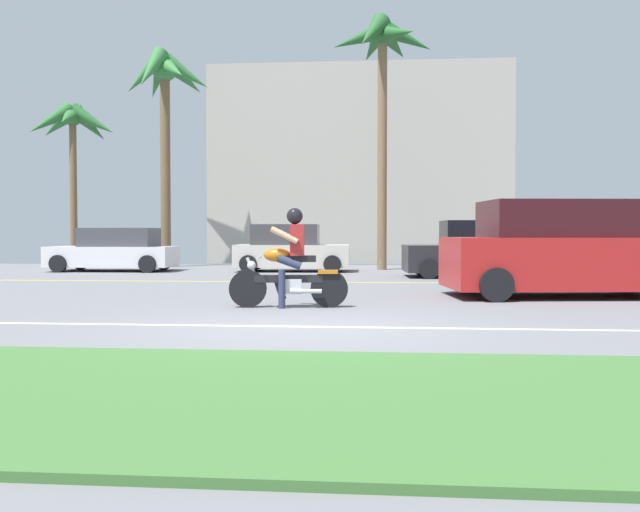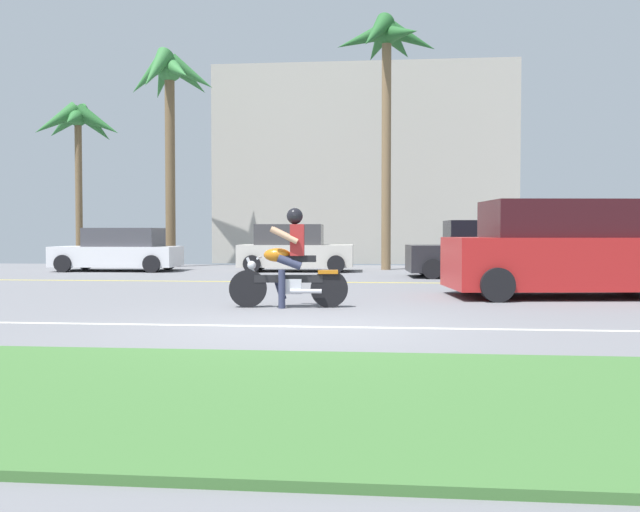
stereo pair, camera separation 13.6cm
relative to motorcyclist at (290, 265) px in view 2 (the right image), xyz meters
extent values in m
cube|color=slate|center=(0.51, 0.48, -0.74)|extent=(56.00, 30.00, 0.04)
cube|color=#3D6B33|center=(0.51, -6.62, -0.69)|extent=(56.00, 3.80, 0.06)
cube|color=silver|center=(0.51, -2.43, -0.72)|extent=(50.40, 0.12, 0.01)
cube|color=yellow|center=(0.51, 6.07, -0.72)|extent=(50.40, 0.12, 0.01)
cylinder|color=black|center=(-0.71, -0.06, -0.40)|extent=(0.65, 0.16, 0.64)
cylinder|color=black|center=(0.67, 0.07, -0.40)|extent=(0.65, 0.16, 0.64)
cylinder|color=#B7BAC1|center=(-0.61, -0.05, -0.13)|extent=(0.29, 0.08, 0.56)
cube|color=black|center=(-0.02, 0.00, -0.23)|extent=(1.17, 0.22, 0.13)
cube|color=#B7BAC1|center=(0.03, 0.01, -0.36)|extent=(0.36, 0.25, 0.26)
ellipsoid|color=#B76614|center=(-0.21, -0.02, 0.18)|extent=(0.47, 0.26, 0.24)
cube|color=black|center=(0.19, 0.02, 0.12)|extent=(0.53, 0.28, 0.11)
cube|color=#B76614|center=(0.65, 0.07, -0.11)|extent=(0.36, 0.20, 0.06)
cylinder|color=#B7BAC1|center=(-0.52, -0.04, 0.13)|extent=(0.10, 0.66, 0.04)
sphere|color=#B7BAC1|center=(-0.65, -0.06, 0.00)|extent=(0.15, 0.15, 0.15)
cylinder|color=#B7BAC1|center=(0.29, -0.10, -0.43)|extent=(0.54, 0.12, 0.07)
cube|color=maroon|center=(0.13, 0.02, 0.44)|extent=(0.27, 0.36, 0.54)
sphere|color=black|center=(0.09, 0.01, 0.84)|extent=(0.28, 0.28, 0.28)
cylinder|color=#2D334C|center=(-0.01, 0.11, 0.06)|extent=(0.44, 0.18, 0.27)
cylinder|color=#2D334C|center=(0.01, -0.10, 0.06)|extent=(0.44, 0.18, 0.27)
cylinder|color=#2D334C|center=(-0.11, -0.16, -0.39)|extent=(0.13, 0.13, 0.65)
cylinder|color=#2D334C|center=(-0.18, 0.12, -0.43)|extent=(0.23, 0.14, 0.36)
cylinder|color=tan|center=(-0.10, 0.21, 0.52)|extent=(0.49, 0.14, 0.30)
cylinder|color=tan|center=(-0.06, -0.22, 0.52)|extent=(0.49, 0.14, 0.30)
cube|color=#AD1E1E|center=(5.22, 2.50, -0.04)|extent=(4.89, 2.60, 1.01)
cube|color=#351116|center=(5.31, 2.51, 0.83)|extent=(3.56, 2.16, 0.73)
cylinder|color=black|center=(6.76, 3.72, -0.40)|extent=(0.66, 0.30, 0.64)
cylinder|color=black|center=(3.42, 3.31, -0.40)|extent=(0.66, 0.30, 0.64)
cylinder|color=black|center=(3.67, 1.27, -0.40)|extent=(0.66, 0.30, 0.64)
cube|color=silver|center=(-7.31, 10.62, -0.24)|extent=(4.08, 1.90, 0.66)
cube|color=#414147|center=(-7.06, 10.62, 0.40)|extent=(2.38, 1.60, 0.61)
cylinder|color=black|center=(-5.88, 11.55, -0.44)|extent=(0.56, 0.19, 0.56)
cylinder|color=black|center=(-8.78, 11.47, -0.44)|extent=(0.56, 0.19, 0.56)
cylinder|color=black|center=(-5.83, 9.76, -0.44)|extent=(0.56, 0.19, 0.56)
cylinder|color=black|center=(-8.73, 9.68, -0.44)|extent=(0.56, 0.19, 0.56)
cube|color=beige|center=(-1.37, 10.98, -0.21)|extent=(3.77, 1.85, 0.72)
cube|color=#3B3A3D|center=(-1.59, 10.97, 0.49)|extent=(2.20, 1.55, 0.67)
cylinder|color=black|center=(-2.67, 10.08, -0.44)|extent=(0.57, 0.20, 0.56)
cylinder|color=black|center=(0.00, 10.18, -0.44)|extent=(0.57, 0.20, 0.56)
cylinder|color=black|center=(-2.73, 11.79, -0.44)|extent=(0.57, 0.20, 0.56)
cylinder|color=black|center=(-0.07, 11.89, -0.44)|extent=(0.57, 0.20, 0.56)
cube|color=#232328|center=(4.24, 8.60, -0.18)|extent=(4.20, 2.08, 0.76)
cube|color=black|center=(4.48, 8.62, 0.55)|extent=(2.47, 1.70, 0.70)
cylinder|color=black|center=(5.63, 9.60, -0.44)|extent=(0.57, 0.22, 0.56)
cylinder|color=black|center=(2.71, 9.37, -0.44)|extent=(0.57, 0.22, 0.56)
cylinder|color=black|center=(5.77, 7.83, -0.44)|extent=(0.57, 0.22, 0.56)
cylinder|color=black|center=(2.85, 7.60, -0.44)|extent=(0.57, 0.22, 0.56)
cylinder|color=brown|center=(1.55, 12.30, 3.30)|extent=(0.32, 0.32, 8.04)
sphere|color=#235B28|center=(1.55, 12.30, 7.32)|extent=(0.83, 0.83, 0.83)
cone|color=#235B28|center=(2.36, 12.36, 7.12)|extent=(1.96, 0.79, 1.34)
cone|color=#235B28|center=(1.91, 13.03, 7.12)|extent=(1.45, 2.01, 1.19)
cone|color=#235B28|center=(1.25, 13.06, 7.12)|extent=(1.31, 2.03, 1.31)
cone|color=#235B28|center=(0.73, 12.24, 7.12)|extent=(1.97, 0.80, 1.20)
cone|color=#235B28|center=(1.19, 11.56, 7.12)|extent=(1.39, 1.94, 1.61)
cone|color=#235B28|center=(2.02, 11.63, 7.12)|extent=(1.63, 1.93, 0.96)
cylinder|color=brown|center=(-6.43, 13.60, 2.93)|extent=(0.36, 0.36, 7.30)
sphere|color=#337538|center=(-6.43, 13.60, 6.58)|extent=(0.95, 0.95, 0.95)
cone|color=#337538|center=(-5.64, 13.73, 6.38)|extent=(1.95, 0.95, 1.50)
cone|color=#337538|center=(-5.91, 14.21, 6.38)|extent=(1.71, 1.84, 1.49)
cone|color=#337538|center=(-6.92, 14.25, 6.38)|extent=(1.55, 1.77, 1.73)
cone|color=#337538|center=(-7.24, 13.68, 6.38)|extent=(1.82, 0.82, 1.70)
cone|color=#337538|center=(-6.70, 12.83, 6.38)|extent=(1.17, 1.79, 1.78)
cone|color=#337538|center=(-5.93, 12.96, 6.38)|extent=(1.69, 1.90, 1.28)
cylinder|color=brown|center=(-9.85, 13.34, 2.05)|extent=(0.26, 0.26, 5.54)
sphere|color=#28662D|center=(-9.85, 13.34, 4.82)|extent=(0.66, 0.66, 0.66)
cone|color=#28662D|center=(-9.07, 13.33, 4.62)|extent=(1.83, 0.64, 1.38)
cone|color=#28662D|center=(-9.51, 14.04, 4.62)|extent=(1.34, 1.89, 1.48)
cone|color=#28662D|center=(-10.55, 13.68, 4.62)|extent=(1.92, 1.37, 1.34)
cone|color=#28662D|center=(-10.47, 12.86, 4.62)|extent=(1.81, 1.58, 1.48)
cone|color=#28662D|center=(-9.70, 12.57, 4.62)|extent=(0.97, 1.93, 1.09)
cube|color=#A8A399|center=(0.57, 18.48, 3.34)|extent=(12.37, 4.00, 8.13)
camera|label=1|loc=(1.60, -11.96, 0.58)|focal=39.69mm
camera|label=2|loc=(1.73, -11.95, 0.58)|focal=39.69mm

